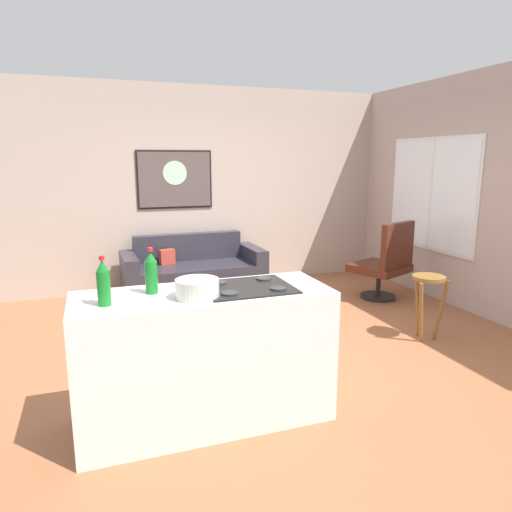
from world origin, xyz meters
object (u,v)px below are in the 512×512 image
Objects in this scene: coffee_table at (224,287)px; wall_painting at (175,179)px; mixing_bowl at (197,289)px; bar_stool at (428,291)px; soda_bottle at (103,283)px; soda_bottle_2 at (151,273)px; armchair at (386,263)px; couch at (193,274)px.

wall_painting is at bearing 100.87° from coffee_table.
wall_painting reaches higher than mixing_bowl.
bar_stool reaches higher than coffee_table.
soda_bottle is 1.09× the size of mixing_bowl.
mixing_bowl is (0.26, -0.20, -0.08)m from soda_bottle_2.
mixing_bowl is (-0.78, -2.17, 0.63)m from coffee_table.
armchair reaches higher than coffee_table.
couch is 3.33m from mixing_bowl.
armchair is 1.00× the size of wall_painting.
armchair is (2.15, -0.05, 0.13)m from coffee_table.
coffee_table is 1.89m from wall_painting.
soda_bottle reaches higher than coffee_table.
armchair is at bearing 35.94° from mixing_bowl.
soda_bottle_2 is at bearing 29.41° from soda_bottle.
armchair is (2.30, -1.07, 0.21)m from couch.
armchair is at bearing 72.28° from bar_stool.
wall_painting is at bearing 106.54° from couch.
soda_bottle is at bearing -165.66° from bar_stool.
bar_stool is at bearing 18.08° from mixing_bowl.
armchair is 3.76m from soda_bottle_2.
wall_painting is at bearing 73.58° from soda_bottle.
coffee_table is (0.15, -1.02, 0.08)m from couch.
mixing_bowl reaches higher than bar_stool.
wall_painting reaches higher than soda_bottle.
mixing_bowl is 0.27× the size of wall_painting.
wall_painting reaches higher than bar_stool.
armchair is 3.68× the size of mixing_bowl.
soda_bottle_2 is (0.30, 0.17, 0.00)m from soda_bottle.
coffee_table is at bearing -79.13° from wall_painting.
soda_bottle_2 is 1.10× the size of mixing_bowl.
armchair is at bearing -31.82° from wall_painting.
soda_bottle_2 is at bearing 141.90° from mixing_bowl.
soda_bottle is at bearing -149.10° from armchair.
soda_bottle reaches higher than mixing_bowl.
couch is 1.82× the size of armchair.
armchair is 3.04m from wall_painting.
wall_painting is (-2.01, 2.81, 1.02)m from bar_stool.
mixing_bowl is at bearing -109.69° from coffee_table.
soda_bottle_2 reaches higher than couch.
couch is 1.33m from wall_painting.
soda_bottle is (-3.07, -0.79, 0.55)m from bar_stool.
wall_painting is at bearing 82.20° from mixing_bowl.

